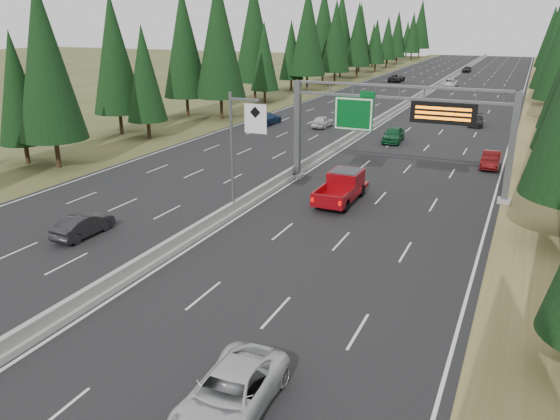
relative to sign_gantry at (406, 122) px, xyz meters
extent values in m
cube|color=black|center=(-8.92, 45.12, -5.23)|extent=(32.00, 260.00, 0.08)
cube|color=olive|center=(8.88, 45.12, -5.24)|extent=(3.60, 260.00, 0.06)
cube|color=#3D4721|center=(-26.72, 45.12, -5.24)|extent=(3.60, 260.00, 0.06)
cube|color=gray|center=(-8.92, 45.12, -5.04)|extent=(0.70, 260.00, 0.30)
cube|color=gray|center=(-8.92, 45.12, -4.64)|extent=(0.30, 260.00, 0.60)
cube|color=slate|center=(-8.57, 0.12, -1.29)|extent=(0.45, 0.45, 7.80)
cube|color=gray|center=(-8.57, 0.12, -5.04)|extent=(0.90, 0.90, 0.30)
cube|color=slate|center=(7.28, 0.12, -1.29)|extent=(0.45, 0.45, 7.80)
cube|color=gray|center=(7.28, 0.12, -5.04)|extent=(0.90, 0.90, 0.30)
cube|color=slate|center=(-0.64, 0.12, 2.53)|extent=(15.85, 0.35, 0.16)
cube|color=slate|center=(-0.64, 0.12, 1.69)|extent=(15.85, 0.35, 0.16)
cube|color=#054C19|center=(-3.92, -0.13, 0.36)|extent=(3.00, 0.10, 2.50)
cube|color=silver|center=(-3.92, -0.19, 0.36)|extent=(2.85, 0.02, 2.35)
cube|color=#054C19|center=(-2.92, -0.13, 1.86)|extent=(1.10, 0.10, 0.45)
cube|color=black|center=(2.58, -0.18, 0.86)|extent=(4.50, 0.40, 1.50)
cube|color=orange|center=(2.58, -0.40, 1.21)|extent=(3.80, 0.02, 0.18)
cube|color=orange|center=(2.58, -0.40, 0.86)|extent=(3.80, 0.02, 0.18)
cube|color=orange|center=(2.58, -0.40, 0.51)|extent=(3.80, 0.02, 0.18)
cylinder|color=slate|center=(-8.92, -9.88, -1.19)|extent=(0.20, 0.20, 8.00)
cube|color=gray|center=(-8.92, -9.88, -5.09)|extent=(0.50, 0.50, 0.20)
cube|color=slate|center=(-7.92, -9.88, 2.41)|extent=(2.00, 0.15, 0.15)
cube|color=silver|center=(-7.12, -10.00, 1.31)|extent=(1.50, 0.06, 1.80)
cylinder|color=black|center=(11.07, 21.07, -4.25)|extent=(0.40, 0.40, 2.03)
cylinder|color=black|center=(11.11, 38.50, -3.90)|extent=(0.40, 0.40, 2.74)
cylinder|color=black|center=(10.11, 53.69, -4.07)|extent=(0.40, 0.40, 2.41)
cone|color=black|center=(10.11, 53.69, 3.45)|extent=(5.41, 5.41, 12.63)
cylinder|color=black|center=(11.10, 66.86, -4.23)|extent=(0.40, 0.40, 2.08)
cone|color=black|center=(11.10, 66.86, 2.28)|extent=(4.69, 4.69, 10.94)
cylinder|color=black|center=(10.31, 81.02, -4.26)|extent=(0.40, 0.40, 2.02)
cone|color=black|center=(10.31, 81.02, 2.07)|extent=(4.55, 4.55, 10.62)
cylinder|color=black|center=(10.13, 97.36, -4.06)|extent=(0.40, 0.40, 2.42)
cone|color=black|center=(10.13, 97.36, 3.50)|extent=(5.44, 5.44, 12.70)
cylinder|color=black|center=(11.91, 111.53, -3.80)|extent=(0.40, 0.40, 2.93)
cone|color=black|center=(11.91, 111.53, 5.36)|extent=(6.60, 6.60, 15.40)
cylinder|color=black|center=(10.79, 127.81, -4.07)|extent=(0.40, 0.40, 2.40)
cone|color=black|center=(10.79, 127.81, 3.44)|extent=(5.40, 5.40, 12.61)
cylinder|color=black|center=(11.27, 139.44, -4.10)|extent=(0.40, 0.40, 2.34)
cone|color=black|center=(11.27, 139.44, 3.22)|extent=(5.27, 5.27, 12.29)
cylinder|color=black|center=(11.10, 155.90, -3.97)|extent=(0.40, 0.40, 2.59)
cone|color=black|center=(11.10, 155.90, 4.14)|extent=(5.84, 5.84, 13.62)
cylinder|color=black|center=(-29.04, -5.29, -4.01)|extent=(0.40, 0.40, 2.52)
cone|color=black|center=(-29.04, -5.29, 3.85)|extent=(5.66, 5.66, 13.21)
cylinder|color=black|center=(-32.66, -5.41, -4.34)|extent=(0.40, 0.40, 1.86)
cone|color=black|center=(-32.66, -5.41, 1.46)|extent=(4.18, 4.18, 9.74)
cylinder|color=black|center=(-29.61, 8.26, -4.31)|extent=(0.40, 0.40, 1.91)
cone|color=black|center=(-29.61, 8.26, 1.66)|extent=(4.30, 4.30, 10.04)
cylinder|color=black|center=(-33.87, 8.81, -4.05)|extent=(0.40, 0.40, 2.44)
cone|color=black|center=(-33.87, 8.81, 3.56)|extent=(5.48, 5.48, 12.79)
cylinder|color=black|center=(-28.45, 22.00, -3.84)|extent=(0.40, 0.40, 2.85)
cone|color=black|center=(-28.45, 22.00, 5.06)|extent=(6.41, 6.41, 14.95)
cylinder|color=black|center=(-33.67, 21.94, -3.95)|extent=(0.40, 0.40, 2.63)
cone|color=black|center=(-33.67, 21.94, 4.26)|extent=(5.91, 5.91, 13.79)
cylinder|color=black|center=(-29.90, 37.76, -4.30)|extent=(0.40, 0.40, 1.95)
cone|color=black|center=(-29.90, 37.76, 1.79)|extent=(4.38, 4.38, 10.22)
cylinder|color=black|center=(-32.62, 39.75, -3.80)|extent=(0.40, 0.40, 2.94)
cone|color=black|center=(-32.62, 39.75, 5.38)|extent=(6.61, 6.61, 15.42)
cylinder|color=black|center=(-29.29, 53.89, -3.83)|extent=(0.40, 0.40, 2.88)
cone|color=black|center=(-29.29, 53.89, 5.17)|extent=(6.48, 6.48, 15.12)
cylinder|color=black|center=(-32.57, 54.27, -4.28)|extent=(0.40, 0.40, 1.98)
cone|color=black|center=(-32.57, 54.27, 1.92)|extent=(4.46, 4.46, 10.41)
cylinder|color=black|center=(-28.08, 65.54, -3.98)|extent=(0.40, 0.40, 2.57)
cone|color=black|center=(-28.08, 65.54, 4.06)|extent=(5.79, 5.79, 13.52)
cylinder|color=black|center=(-31.96, 69.16, -3.78)|extent=(0.40, 0.40, 2.98)
cone|color=black|center=(-31.96, 69.16, 5.55)|extent=(6.71, 6.71, 15.67)
cylinder|color=black|center=(-28.23, 80.93, -3.99)|extent=(0.40, 0.40, 2.56)
cone|color=black|center=(-28.23, 80.93, 4.01)|extent=(5.76, 5.76, 13.44)
cylinder|color=black|center=(-32.43, 81.72, -3.81)|extent=(0.40, 0.40, 2.92)
cone|color=black|center=(-32.43, 81.72, 5.32)|extent=(6.57, 6.57, 15.34)
cylinder|color=black|center=(-28.41, 97.05, -4.26)|extent=(0.40, 0.40, 2.02)
cone|color=black|center=(-28.41, 97.05, 2.05)|extent=(4.54, 4.54, 10.60)
cylinder|color=black|center=(-32.62, 97.21, -3.96)|extent=(0.40, 0.40, 2.62)
cone|color=black|center=(-32.62, 97.21, 4.23)|extent=(5.89, 5.89, 13.75)
cylinder|color=black|center=(-29.01, 110.61, -4.20)|extent=(0.40, 0.40, 2.14)
cone|color=black|center=(-29.01, 110.61, 2.50)|extent=(4.82, 4.82, 11.26)
cylinder|color=black|center=(-33.50, 112.83, -4.35)|extent=(0.40, 0.40, 1.85)
cone|color=black|center=(-33.50, 112.83, 1.42)|extent=(4.15, 4.15, 9.69)
cylinder|color=black|center=(-29.41, 124.37, -4.27)|extent=(0.40, 0.40, 2.00)
cone|color=black|center=(-29.41, 124.37, 1.97)|extent=(4.49, 4.49, 10.49)
cylinder|color=black|center=(-32.39, 125.33, -4.37)|extent=(0.40, 0.40, 1.80)
cone|color=black|center=(-32.39, 125.33, 1.26)|extent=(4.05, 4.05, 9.46)
cylinder|color=black|center=(-28.89, 142.16, -4.10)|extent=(0.40, 0.40, 2.34)
cone|color=black|center=(-28.89, 142.16, 3.21)|extent=(5.27, 5.27, 12.29)
cylinder|color=black|center=(-33.49, 141.59, -4.06)|extent=(0.40, 0.40, 2.42)
cone|color=black|center=(-33.49, 141.59, 3.51)|extent=(5.45, 5.45, 12.72)
cylinder|color=black|center=(-29.36, 157.22, -3.76)|extent=(0.40, 0.40, 3.01)
cone|color=black|center=(-29.36, 157.22, 5.64)|extent=(6.77, 6.77, 15.79)
cylinder|color=black|center=(-33.07, 153.85, -4.31)|extent=(0.40, 0.40, 1.93)
cone|color=black|center=(-33.07, 153.85, 1.71)|extent=(4.33, 4.33, 10.11)
imported|color=silver|center=(0.46, -26.88, -4.45)|extent=(2.69, 5.40, 1.47)
cylinder|color=black|center=(-4.23, -6.33, -4.74)|extent=(0.34, 0.90, 0.90)
cylinder|color=black|center=(-2.32, -6.33, -4.74)|extent=(0.34, 0.90, 0.90)
cylinder|color=black|center=(-4.23, -2.63, -4.74)|extent=(0.34, 0.90, 0.90)
cylinder|color=black|center=(-2.32, -2.63, -4.74)|extent=(0.34, 0.90, 0.90)
cube|color=maroon|center=(-3.28, -4.42, -4.57)|extent=(2.24, 6.28, 0.34)
cube|color=maroon|center=(-3.28, -3.41, -3.79)|extent=(2.13, 2.47, 1.23)
cube|color=black|center=(-3.28, -3.41, -3.45)|extent=(1.91, 2.13, 0.62)
cube|color=maroon|center=(-4.34, -6.11, -4.18)|extent=(0.11, 2.69, 0.67)
cube|color=maroon|center=(-2.21, -6.11, -4.18)|extent=(0.11, 2.69, 0.67)
cube|color=maroon|center=(-3.28, -7.45, -4.18)|extent=(2.24, 0.11, 0.67)
imported|color=#114E28|center=(-4.67, 17.00, -4.39)|extent=(2.18, 4.78, 1.59)
imported|color=#5B0D0E|center=(5.58, 10.12, -4.49)|extent=(1.53, 4.25, 1.40)
imported|color=black|center=(2.27, 30.51, -4.55)|extent=(2.10, 4.49, 1.27)
imported|color=silver|center=(-6.61, 70.86, -4.45)|extent=(2.48, 5.36, 1.49)
imported|color=black|center=(-7.42, 104.88, -4.46)|extent=(1.97, 4.38, 1.46)
imported|color=black|center=(-15.18, -16.94, -4.52)|extent=(1.44, 4.06, 1.34)
imported|color=navy|center=(-21.35, 20.55, -4.42)|extent=(2.35, 5.38, 1.54)
imported|color=silver|center=(-14.34, 21.74, -4.48)|extent=(1.80, 4.20, 1.41)
imported|color=black|center=(-18.10, 76.18, -4.40)|extent=(2.66, 5.71, 1.58)
camera|label=1|loc=(8.07, -39.63, 7.02)|focal=35.00mm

